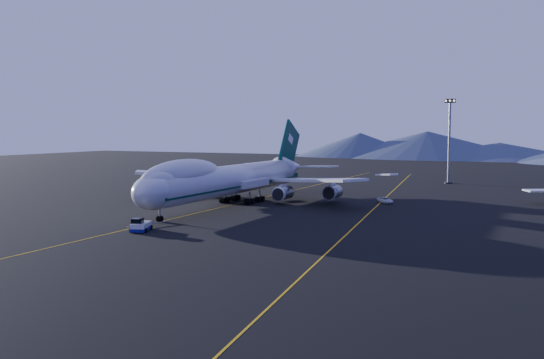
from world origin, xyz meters
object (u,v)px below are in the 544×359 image
at_px(boeing_747, 231,179).
at_px(pushback_tug, 141,227).
at_px(service_van, 385,200).
at_px(floodlight_mast, 449,141).

distance_m(boeing_747, pushback_tug, 36.44).
relative_size(service_van, floodlight_mast, 0.19).
bearing_deg(pushback_tug, floodlight_mast, 52.89).
bearing_deg(floodlight_mast, service_van, -95.03).
height_order(service_van, floodlight_mast, floodlight_mast).
height_order(boeing_747, service_van, boeing_747).
bearing_deg(pushback_tug, boeing_747, 73.77).
bearing_deg(floodlight_mast, boeing_747, -115.08).
distance_m(boeing_747, service_van, 35.38).
bearing_deg(service_van, boeing_747, 168.09).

